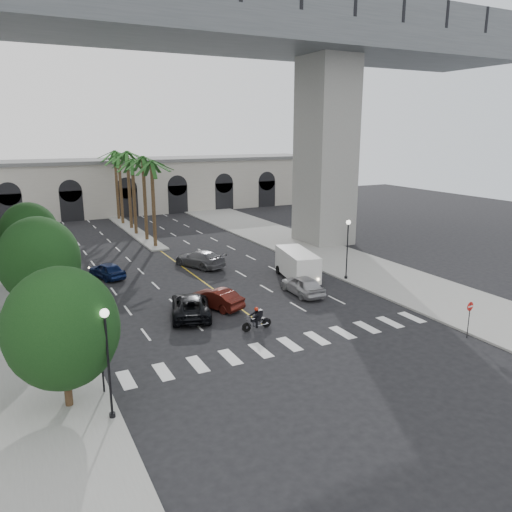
{
  "coord_description": "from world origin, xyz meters",
  "views": [
    {
      "loc": [
        -14.73,
        -25.88,
        12.72
      ],
      "look_at": [
        1.5,
        6.0,
        3.75
      ],
      "focal_mm": 35.0,
      "sensor_mm": 36.0,
      "label": 1
    }
  ],
  "objects_px": {
    "car_d": "(200,259)",
    "lamp_post_right": "(347,244)",
    "car_c": "(191,305)",
    "lamp_post_left_far": "(56,253)",
    "car_b": "(216,298)",
    "car_a": "(303,285)",
    "car_e": "(107,270)",
    "motorcycle_rider": "(258,319)",
    "pedestrian_a": "(18,332)",
    "traffic_signal_far": "(87,321)",
    "cargo_van": "(297,264)",
    "pedestrian_b": "(57,317)",
    "traffic_signal_near": "(101,348)",
    "do_not_enter_sign": "(470,312)",
    "lamp_post_left_near": "(108,355)"
  },
  "relations": [
    {
      "from": "car_d",
      "to": "lamp_post_right",
      "type": "bearing_deg",
      "value": 112.55
    },
    {
      "from": "car_c",
      "to": "car_d",
      "type": "relative_size",
      "value": 1.02
    },
    {
      "from": "lamp_post_left_far",
      "to": "car_b",
      "type": "xyz_separation_m",
      "value": [
        9.9,
        -9.42,
        -2.49
      ]
    },
    {
      "from": "car_a",
      "to": "car_c",
      "type": "distance_m",
      "value": 9.61
    },
    {
      "from": "car_e",
      "to": "motorcycle_rider",
      "type": "bearing_deg",
      "value": 93.33
    },
    {
      "from": "car_a",
      "to": "pedestrian_a",
      "type": "bearing_deg",
      "value": 4.03
    },
    {
      "from": "lamp_post_right",
      "to": "car_a",
      "type": "distance_m",
      "value": 6.28
    },
    {
      "from": "traffic_signal_far",
      "to": "car_c",
      "type": "height_order",
      "value": "traffic_signal_far"
    },
    {
      "from": "car_e",
      "to": "cargo_van",
      "type": "bearing_deg",
      "value": 133.33
    },
    {
      "from": "car_b",
      "to": "car_d",
      "type": "relative_size",
      "value": 0.79
    },
    {
      "from": "lamp_post_right",
      "to": "car_c",
      "type": "height_order",
      "value": "lamp_post_right"
    },
    {
      "from": "cargo_van",
      "to": "pedestrian_a",
      "type": "height_order",
      "value": "cargo_van"
    },
    {
      "from": "pedestrian_b",
      "to": "car_e",
      "type": "bearing_deg",
      "value": 72.85
    },
    {
      "from": "lamp_post_right",
      "to": "car_a",
      "type": "height_order",
      "value": "lamp_post_right"
    },
    {
      "from": "traffic_signal_near",
      "to": "pedestrian_b",
      "type": "xyz_separation_m",
      "value": [
        -1.18,
        9.7,
        -1.56
      ]
    },
    {
      "from": "car_d",
      "to": "motorcycle_rider",
      "type": "bearing_deg",
      "value": 60.12
    },
    {
      "from": "lamp_post_right",
      "to": "do_not_enter_sign",
      "type": "xyz_separation_m",
      "value": [
        -0.9,
        -13.78,
        -1.48
      ]
    },
    {
      "from": "car_a",
      "to": "cargo_van",
      "type": "xyz_separation_m",
      "value": [
        1.78,
        3.71,
        0.63
      ]
    },
    {
      "from": "car_c",
      "to": "car_a",
      "type": "bearing_deg",
      "value": -159.55
    },
    {
      "from": "lamp_post_right",
      "to": "traffic_signal_near",
      "type": "bearing_deg",
      "value": -155.18
    },
    {
      "from": "lamp_post_left_far",
      "to": "car_c",
      "type": "relative_size",
      "value": 0.94
    },
    {
      "from": "motorcycle_rider",
      "to": "traffic_signal_far",
      "type": "bearing_deg",
      "value": 176.05
    },
    {
      "from": "pedestrian_a",
      "to": "traffic_signal_far",
      "type": "bearing_deg",
      "value": -64.62
    },
    {
      "from": "car_d",
      "to": "traffic_signal_far",
      "type": "bearing_deg",
      "value": 29.75
    },
    {
      "from": "motorcycle_rider",
      "to": "pedestrian_a",
      "type": "xyz_separation_m",
      "value": [
        -14.15,
        4.01,
        0.26
      ]
    },
    {
      "from": "lamp_post_left_near",
      "to": "car_a",
      "type": "xyz_separation_m",
      "value": [
        17.26,
        11.34,
        -2.43
      ]
    },
    {
      "from": "lamp_post_left_near",
      "to": "cargo_van",
      "type": "height_order",
      "value": "lamp_post_left_near"
    },
    {
      "from": "cargo_van",
      "to": "pedestrian_b",
      "type": "xyz_separation_m",
      "value": [
        -20.12,
        -2.84,
        -0.47
      ]
    },
    {
      "from": "lamp_post_right",
      "to": "traffic_signal_far",
      "type": "bearing_deg",
      "value": -164.02
    },
    {
      "from": "car_e",
      "to": "pedestrian_b",
      "type": "relative_size",
      "value": 2.67
    },
    {
      "from": "traffic_signal_near",
      "to": "do_not_enter_sign",
      "type": "height_order",
      "value": "traffic_signal_near"
    },
    {
      "from": "lamp_post_left_far",
      "to": "pedestrian_b",
      "type": "height_order",
      "value": "lamp_post_left_far"
    },
    {
      "from": "pedestrian_a",
      "to": "pedestrian_b",
      "type": "height_order",
      "value": "pedestrian_a"
    },
    {
      "from": "lamp_post_left_far",
      "to": "traffic_signal_far",
      "type": "distance_m",
      "value": 14.52
    },
    {
      "from": "cargo_van",
      "to": "car_c",
      "type": "bearing_deg",
      "value": -147.7
    },
    {
      "from": "traffic_signal_far",
      "to": "traffic_signal_near",
      "type": "bearing_deg",
      "value": -90.0
    },
    {
      "from": "do_not_enter_sign",
      "to": "car_d",
      "type": "bearing_deg",
      "value": 104.62
    },
    {
      "from": "lamp_post_left_far",
      "to": "traffic_signal_near",
      "type": "height_order",
      "value": "lamp_post_left_far"
    },
    {
      "from": "traffic_signal_near",
      "to": "pedestrian_a",
      "type": "bearing_deg",
      "value": 113.75
    },
    {
      "from": "pedestrian_a",
      "to": "pedestrian_b",
      "type": "bearing_deg",
      "value": 19.74
    },
    {
      "from": "lamp_post_left_far",
      "to": "motorcycle_rider",
      "type": "bearing_deg",
      "value": -53.49
    },
    {
      "from": "lamp_post_left_near",
      "to": "car_e",
      "type": "distance_m",
      "value": 23.65
    },
    {
      "from": "lamp_post_left_near",
      "to": "pedestrian_a",
      "type": "bearing_deg",
      "value": 108.05
    },
    {
      "from": "car_e",
      "to": "pedestrian_a",
      "type": "bearing_deg",
      "value": 40.73
    },
    {
      "from": "car_b",
      "to": "pedestrian_b",
      "type": "bearing_deg",
      "value": -26.9
    },
    {
      "from": "car_a",
      "to": "pedestrian_a",
      "type": "xyz_separation_m",
      "value": [
        -20.69,
        -0.82,
        0.19
      ]
    },
    {
      "from": "car_c",
      "to": "cargo_van",
      "type": "xyz_separation_m",
      "value": [
        11.38,
        4.19,
        0.63
      ]
    },
    {
      "from": "motorcycle_rider",
      "to": "do_not_enter_sign",
      "type": "bearing_deg",
      "value": -37.13
    },
    {
      "from": "car_d",
      "to": "car_e",
      "type": "relative_size",
      "value": 1.31
    },
    {
      "from": "motorcycle_rider",
      "to": "car_d",
      "type": "bearing_deg",
      "value": 78.45
    }
  ]
}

